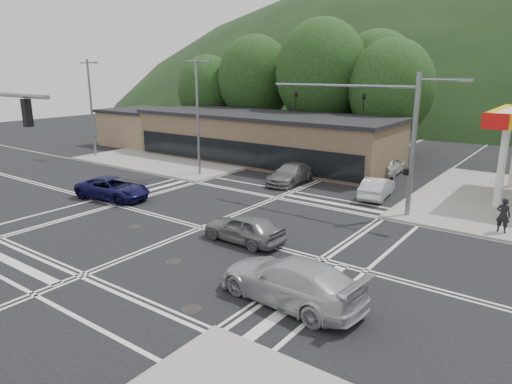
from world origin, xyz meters
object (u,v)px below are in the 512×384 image
Objects in this scene: car_grey_center at (244,228)px; car_queue_a at (377,188)px; car_blue_west at (113,188)px; car_queue_b at (389,165)px; car_northbound at (291,174)px; pedestrian at (503,215)px; car_silver_east at (291,281)px.

car_grey_center is 1.01× the size of car_queue_a.
car_blue_west reaches higher than car_queue_a.
car_grey_center is at bearing 71.45° from car_queue_a.
car_queue_a is 7.30m from car_queue_b.
car_northbound reaches higher than car_blue_west.
car_northbound is (-6.63, 0.07, 0.02)m from car_queue_a.
pedestrian reaches higher than car_grey_center.
car_blue_west is 1.21× the size of car_queue_a.
car_grey_center is 0.74× the size of car_silver_east.
pedestrian is (9.59, -10.01, 0.29)m from car_queue_b.
car_grey_center is at bearing -103.52° from car_blue_west.
car_blue_west is at bearing -93.39° from car_grey_center.
car_silver_east reaches higher than car_grey_center.
car_northbound is (7.05, 10.35, 0.01)m from car_blue_west.
car_queue_b is (11.83, 17.34, 0.06)m from car_blue_west.
car_queue_b is at bearing -42.45° from car_blue_west.
pedestrian reaches higher than car_silver_east.
pedestrian is (5.00, 12.09, 0.23)m from car_silver_east.
car_blue_west is at bearing -101.28° from car_silver_east.
car_northbound is at bearing 52.48° from car_queue_b.
car_queue_b is at bearing -163.35° from car_silver_east.
car_blue_west is 22.64m from pedestrian.
pedestrian is at bearing 132.17° from car_grey_center.
car_queue_b reaches higher than car_grey_center.
car_blue_west is at bearing -127.12° from car_northbound.
car_queue_b is 13.87m from pedestrian.
car_grey_center reaches higher than car_blue_west.
car_blue_west is at bearing 29.34° from car_queue_a.
car_queue_b is 2.48× the size of pedestrian.
pedestrian is at bearing 130.59° from car_queue_b.
car_grey_center is (11.48, -1.08, 0.01)m from car_blue_west.
car_grey_center is at bearing 44.30° from pedestrian.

